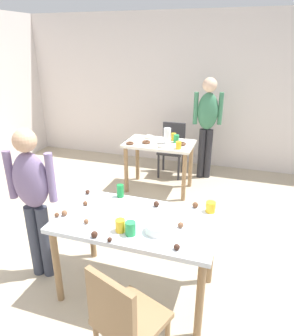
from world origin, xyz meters
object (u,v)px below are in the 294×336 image
person_adult_far (207,119)px  pitcher_far (167,136)px  dining_table_near (136,229)px  chair_far_table (172,146)px  soda_can (120,191)px  person_girl_near (33,194)px  mixing_bowl (157,228)px  chair_near_table (124,318)px  dining_table_far (159,151)px

person_adult_far → pitcher_far: bearing=-123.6°
dining_table_near → person_adult_far: bearing=86.3°
person_adult_far → chair_far_table: bearing=-177.4°
person_adult_far → pitcher_far: size_ratio=7.14×
soda_can → chair_far_table: bearing=92.0°
chair_far_table → person_girl_near: size_ratio=0.60×
mixing_bowl → soda_can: bearing=137.2°
person_adult_far → mixing_bowl: person_adult_far is taller
chair_near_table → person_adult_far: size_ratio=0.54×
dining_table_near → chair_near_table: 0.78m
soda_can → pitcher_far: bearing=90.1°
mixing_bowl → soda_can: (-0.50, 0.46, 0.03)m
chair_far_table → soda_can: 2.44m
chair_near_table → person_adult_far: person_adult_far is taller
dining_table_near → dining_table_far: same height
dining_table_far → pitcher_far: bearing=-5.4°
person_adult_far → mixing_bowl: size_ratio=8.90×
mixing_bowl → pitcher_far: (-0.50, 2.21, 0.08)m
pitcher_far → soda_can: bearing=-89.9°
chair_far_table → soda_can: soda_can is taller
chair_far_table → person_adult_far: 0.73m
chair_far_table → mixing_bowl: 2.95m
dining_table_far → person_adult_far: 0.97m
dining_table_near → mixing_bowl: bearing=-30.4°
chair_far_table → mixing_bowl: chair_far_table is taller
chair_far_table → pitcher_far: pitcher_far is taller
person_adult_far → pitcher_far: 0.85m
chair_far_table → mixing_bowl: (0.58, -2.88, 0.29)m
person_girl_near → person_adult_far: bearing=68.5°
chair_far_table → soda_can: (0.08, -2.42, 0.31)m
dining_table_near → chair_near_table: (0.18, -0.75, -0.16)m
person_adult_far → soda_can: size_ratio=13.28×
dining_table_far → chair_far_table: 0.67m
mixing_bowl → dining_table_far: bearing=105.6°
dining_table_near → chair_far_table: (-0.36, 2.75, -0.16)m
dining_table_near → soda_can: 0.46m
dining_table_far → person_girl_near: 2.24m
chair_far_table → person_girl_near: bearing=-101.6°
mixing_bowl → soda_can: soda_can is taller
chair_near_table → soda_can: soda_can is taller
person_girl_near → person_adult_far: (1.12, 2.84, 0.11)m
chair_far_table → soda_can: size_ratio=7.13×
chair_near_table → person_girl_near: bearing=149.0°
dining_table_far → person_adult_far: person_adult_far is taller
dining_table_far → pitcher_far: (0.12, -0.01, 0.25)m
dining_table_near → person_adult_far: size_ratio=0.82×
chair_far_table → pitcher_far: bearing=-83.3°
chair_far_table → pitcher_far: 0.77m
dining_table_near → dining_table_far: size_ratio=1.34×
dining_table_near → mixing_bowl: (0.22, -0.13, 0.13)m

